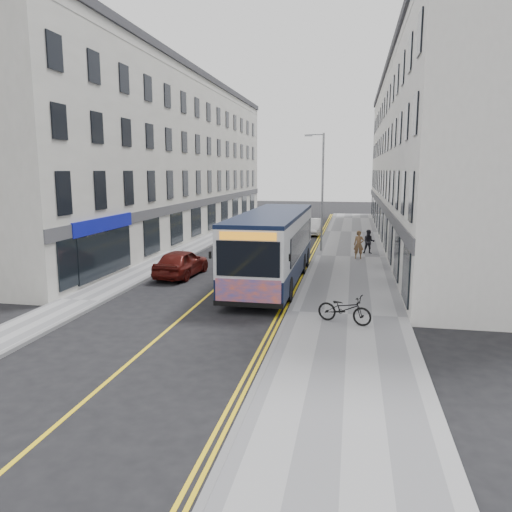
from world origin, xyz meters
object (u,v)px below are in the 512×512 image
at_px(pedestrian_near, 359,245).
at_px(pedestrian_far, 369,242).
at_px(streetlamp, 321,188).
at_px(car_maroon, 181,263).
at_px(car_white, 312,227).
at_px(bicycle, 344,309).
at_px(city_bus, 273,244).

xyz_separation_m(pedestrian_near, pedestrian_far, (0.67, 2.00, -0.08)).
xyz_separation_m(streetlamp, pedestrian_far, (3.25, -0.67, -3.47)).
height_order(pedestrian_near, car_maroon, pedestrian_near).
bearing_deg(car_white, bicycle, -82.67).
bearing_deg(pedestrian_far, car_maroon, -138.78).
height_order(pedestrian_far, car_white, pedestrian_far).
bearing_deg(car_maroon, city_bus, 179.25).
distance_m(pedestrian_near, car_maroon, 11.42).
bearing_deg(car_white, car_maroon, -105.95).
height_order(city_bus, pedestrian_near, city_bus).
bearing_deg(car_maroon, car_white, -102.01).
bearing_deg(pedestrian_near, streetlamp, 134.90).
height_order(streetlamp, car_white, streetlamp).
bearing_deg(pedestrian_near, pedestrian_far, 72.38).
height_order(pedestrian_far, car_maroon, pedestrian_far).
xyz_separation_m(streetlamp, car_white, (-1.29, 9.41, -3.69)).
distance_m(pedestrian_far, car_white, 11.06).
relative_size(car_white, car_maroon, 0.97).
distance_m(streetlamp, bicycle, 16.93).
height_order(streetlamp, pedestrian_far, streetlamp).
distance_m(bicycle, car_maroon, 11.18).
bearing_deg(car_white, city_bus, -91.12).
distance_m(city_bus, pedestrian_near, 8.34).
height_order(pedestrian_near, pedestrian_far, pedestrian_near).
xyz_separation_m(bicycle, car_white, (-3.25, 25.81, 0.04)).
distance_m(streetlamp, pedestrian_near, 5.02).
xyz_separation_m(bicycle, car_maroon, (-8.67, 7.06, 0.09)).
distance_m(bicycle, pedestrian_far, 15.78).
bearing_deg(car_maroon, streetlamp, -121.58).
height_order(streetlamp, pedestrian_near, streetlamp).
xyz_separation_m(streetlamp, pedestrian_near, (2.57, -2.67, -3.39)).
distance_m(bicycle, car_white, 26.02).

